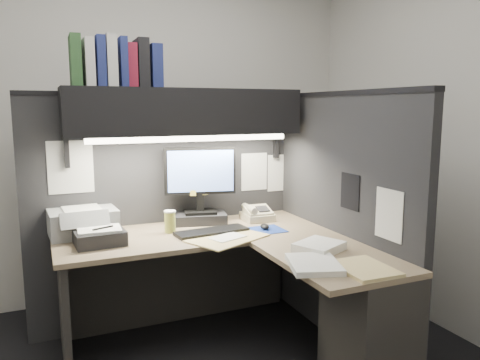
% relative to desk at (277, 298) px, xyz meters
% --- Properties ---
extents(wall_back, '(3.50, 0.04, 2.70)m').
position_rel_desk_xyz_m(wall_back, '(-0.43, 1.50, 0.91)').
color(wall_back, silver).
rests_on(wall_back, floor).
extents(wall_front, '(3.50, 0.04, 2.70)m').
position_rel_desk_xyz_m(wall_front, '(-0.43, -1.50, 0.91)').
color(wall_front, silver).
rests_on(wall_front, floor).
extents(wall_right, '(0.04, 3.00, 2.70)m').
position_rel_desk_xyz_m(wall_right, '(1.32, 0.00, 0.91)').
color(wall_right, silver).
rests_on(wall_right, floor).
extents(partition_back, '(1.90, 0.06, 1.60)m').
position_rel_desk_xyz_m(partition_back, '(-0.40, 0.93, 0.36)').
color(partition_back, black).
rests_on(partition_back, floor).
extents(partition_right, '(0.06, 1.50, 1.60)m').
position_rel_desk_xyz_m(partition_right, '(0.55, 0.18, 0.36)').
color(partition_right, black).
rests_on(partition_right, floor).
extents(desk, '(1.70, 1.53, 0.73)m').
position_rel_desk_xyz_m(desk, '(0.00, 0.00, 0.00)').
color(desk, '#907F5C').
rests_on(desk, floor).
extents(overhead_shelf, '(1.55, 0.34, 0.30)m').
position_rel_desk_xyz_m(overhead_shelf, '(-0.30, 0.75, 1.06)').
color(overhead_shelf, black).
rests_on(overhead_shelf, partition_back).
extents(task_light_tube, '(1.32, 0.04, 0.04)m').
position_rel_desk_xyz_m(task_light_tube, '(-0.30, 0.61, 0.89)').
color(task_light_tube, white).
rests_on(task_light_tube, overhead_shelf).
extents(monitor, '(0.49, 0.29, 0.53)m').
position_rel_desk_xyz_m(monitor, '(-0.20, 0.77, 0.50)').
color(monitor, black).
rests_on(monitor, desk).
extents(keyboard, '(0.49, 0.20, 0.02)m').
position_rel_desk_xyz_m(keyboard, '(-0.22, 0.48, 0.30)').
color(keyboard, black).
rests_on(keyboard, desk).
extents(mousepad, '(0.23, 0.21, 0.00)m').
position_rel_desk_xyz_m(mousepad, '(0.13, 0.41, 0.29)').
color(mousepad, navy).
rests_on(mousepad, desk).
extents(mouse, '(0.09, 0.11, 0.03)m').
position_rel_desk_xyz_m(mouse, '(0.13, 0.43, 0.31)').
color(mouse, black).
rests_on(mouse, mousepad).
extents(telephone, '(0.21, 0.22, 0.08)m').
position_rel_desk_xyz_m(telephone, '(0.20, 0.69, 0.33)').
color(telephone, '#BFB493').
rests_on(telephone, desk).
extents(coffee_cup, '(0.09, 0.09, 0.13)m').
position_rel_desk_xyz_m(coffee_cup, '(-0.46, 0.61, 0.35)').
color(coffee_cup, '#BAB84A').
rests_on(coffee_cup, desk).
extents(printer, '(0.43, 0.37, 0.16)m').
position_rel_desk_xyz_m(printer, '(-0.98, 0.80, 0.37)').
color(printer, '#979A9C').
rests_on(printer, desk).
extents(notebook_stack, '(0.29, 0.25, 0.08)m').
position_rel_desk_xyz_m(notebook_stack, '(-0.91, 0.52, 0.33)').
color(notebook_stack, black).
rests_on(notebook_stack, desk).
extents(open_folder, '(0.55, 0.47, 0.01)m').
position_rel_desk_xyz_m(open_folder, '(-0.18, 0.32, 0.29)').
color(open_folder, '#D3BB76').
rests_on(open_folder, desk).
extents(paper_stack_a, '(0.32, 0.30, 0.05)m').
position_rel_desk_xyz_m(paper_stack_a, '(0.20, -0.11, 0.31)').
color(paper_stack_a, white).
rests_on(paper_stack_a, desk).
extents(paper_stack_b, '(0.33, 0.36, 0.03)m').
position_rel_desk_xyz_m(paper_stack_b, '(0.03, -0.33, 0.30)').
color(paper_stack_b, white).
rests_on(paper_stack_b, desk).
extents(manila_stack, '(0.26, 0.32, 0.02)m').
position_rel_desk_xyz_m(manila_stack, '(0.23, -0.47, 0.30)').
color(manila_stack, '#D3BB76').
rests_on(manila_stack, desk).
extents(binder_row, '(0.54, 0.25, 0.31)m').
position_rel_desk_xyz_m(binder_row, '(-0.74, 0.75, 1.35)').
color(binder_row, '#295028').
rests_on(binder_row, overhead_shelf).
extents(pinned_papers, '(1.76, 1.31, 0.51)m').
position_rel_desk_xyz_m(pinned_papers, '(-0.00, 0.56, 0.61)').
color(pinned_papers, white).
rests_on(pinned_papers, partition_back).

